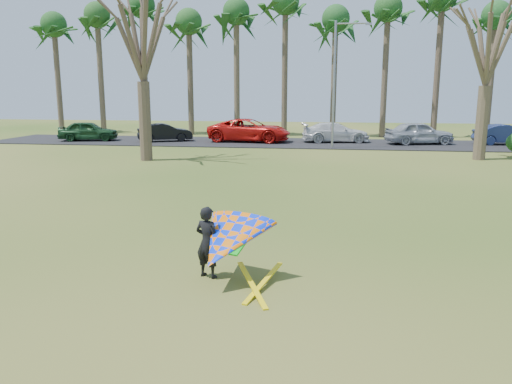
# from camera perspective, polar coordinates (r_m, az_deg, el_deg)

# --- Properties ---
(ground) EXTENTS (100.00, 100.00, 0.00)m
(ground) POSITION_cam_1_polar(r_m,az_deg,el_deg) (11.59, -1.49, -7.30)
(ground) COLOR #1F490F
(ground) RESTS_ON ground
(parking_strip) EXTENTS (46.00, 7.00, 0.06)m
(parking_strip) POSITION_cam_1_polar(r_m,az_deg,el_deg) (36.04, 5.49, 5.58)
(parking_strip) COLOR black
(parking_strip) RESTS_ON ground
(palm_0) EXTENTS (4.84, 4.84, 10.84)m
(palm_0) POSITION_cam_1_polar(r_m,az_deg,el_deg) (48.47, -22.10, 17.16)
(palm_0) COLOR brown
(palm_0) RESTS_ON ground
(palm_1) EXTENTS (4.84, 4.84, 11.54)m
(palm_1) POSITION_cam_1_polar(r_m,az_deg,el_deg) (46.71, -17.71, 18.53)
(palm_1) COLOR brown
(palm_1) RESTS_ON ground
(palm_2) EXTENTS (4.84, 4.84, 12.24)m
(palm_2) POSITION_cam_1_polar(r_m,az_deg,el_deg) (45.24, -12.92, 19.89)
(palm_2) COLOR #4F412F
(palm_2) RESTS_ON ground
(palm_3) EXTENTS (4.84, 4.84, 10.84)m
(palm_3) POSITION_cam_1_polar(r_m,az_deg,el_deg) (43.80, -7.69, 18.56)
(palm_3) COLOR #4B3F2D
(palm_3) RESTS_ON ground
(palm_4) EXTENTS (4.84, 4.84, 11.54)m
(palm_4) POSITION_cam_1_polar(r_m,az_deg,el_deg) (42.98, -2.27, 19.70)
(palm_4) COLOR brown
(palm_4) RESTS_ON ground
(palm_5) EXTENTS (4.84, 4.84, 12.24)m
(palm_5) POSITION_cam_1_polar(r_m,az_deg,el_deg) (42.53, 3.39, 20.70)
(palm_5) COLOR #453929
(palm_5) RESTS_ON ground
(palm_6) EXTENTS (4.84, 4.84, 10.84)m
(palm_6) POSITION_cam_1_polar(r_m,az_deg,el_deg) (42.15, 9.10, 18.80)
(palm_6) COLOR #453929
(palm_6) RESTS_ON ground
(palm_7) EXTENTS (4.84, 4.84, 11.54)m
(palm_7) POSITION_cam_1_polar(r_m,az_deg,el_deg) (42.44, 14.86, 19.45)
(palm_7) COLOR #4D3F2E
(palm_7) RESTS_ON ground
(palm_8) EXTENTS (4.84, 4.84, 12.24)m
(palm_8) POSITION_cam_1_polar(r_m,az_deg,el_deg) (43.10, 20.54, 19.90)
(palm_8) COLOR #4A392C
(palm_8) RESTS_ON ground
(palm_9) EXTENTS (4.84, 4.84, 10.84)m
(palm_9) POSITION_cam_1_polar(r_m,az_deg,el_deg) (43.84, 25.77, 17.56)
(palm_9) COLOR #47372A
(palm_9) RESTS_ON ground
(bare_tree_left) EXTENTS (6.60, 6.60, 9.70)m
(bare_tree_left) POSITION_cam_1_polar(r_m,az_deg,el_deg) (27.82, -13.02, 17.81)
(bare_tree_left) COLOR #453529
(bare_tree_left) RESTS_ON ground
(bare_tree_right) EXTENTS (6.27, 6.27, 9.21)m
(bare_tree_right) POSITION_cam_1_polar(r_m,az_deg,el_deg) (30.04, 25.15, 15.89)
(bare_tree_right) COLOR #453729
(bare_tree_right) RESTS_ON ground
(streetlight) EXTENTS (2.28, 0.18, 8.00)m
(streetlight) POSITION_cam_1_polar(r_m,az_deg,el_deg) (32.81, 9.21, 12.66)
(streetlight) COLOR gray
(streetlight) RESTS_ON ground
(car_0) EXTENTS (4.53, 2.66, 1.45)m
(car_0) POSITION_cam_1_polar(r_m,az_deg,el_deg) (39.38, -18.61, 6.64)
(car_0) COLOR #193F1F
(car_0) RESTS_ON parking_strip
(car_1) EXTENTS (4.16, 2.90, 1.30)m
(car_1) POSITION_cam_1_polar(r_m,az_deg,el_deg) (37.45, -10.39, 6.71)
(car_1) COLOR black
(car_1) RESTS_ON parking_strip
(car_2) EXTENTS (6.16, 3.20, 1.66)m
(car_2) POSITION_cam_1_polar(r_m,az_deg,el_deg) (36.63, -0.76, 7.08)
(car_2) COLOR red
(car_2) RESTS_ON parking_strip
(car_3) EXTENTS (5.07, 2.70, 1.40)m
(car_3) POSITION_cam_1_polar(r_m,az_deg,el_deg) (36.72, 9.09, 6.74)
(car_3) COLOR silver
(car_3) RESTS_ON parking_strip
(car_4) EXTENTS (4.91, 2.87, 1.57)m
(car_4) POSITION_cam_1_polar(r_m,az_deg,el_deg) (36.68, 18.15, 6.44)
(car_4) COLOR #9FA4AC
(car_4) RESTS_ON parking_strip
(car_5) EXTENTS (4.31, 1.81, 1.38)m
(car_5) POSITION_cam_1_polar(r_m,az_deg,el_deg) (38.64, 26.67, 5.89)
(car_5) COLOR #1A264F
(car_5) RESTS_ON parking_strip
(kite_flyer) EXTENTS (2.13, 2.39, 2.02)m
(kite_flyer) POSITION_cam_1_polar(r_m,az_deg,el_deg) (9.82, -3.52, -5.68)
(kite_flyer) COLOR black
(kite_flyer) RESTS_ON ground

